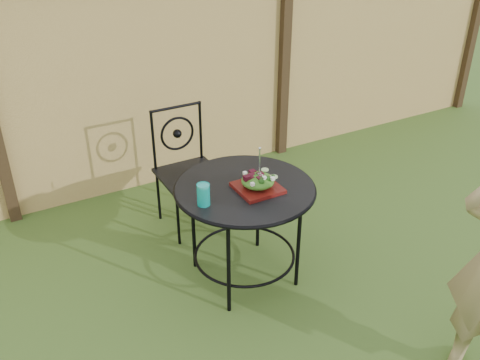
{
  "coord_description": "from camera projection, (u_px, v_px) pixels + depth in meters",
  "views": [
    {
      "loc": [
        -1.47,
        -1.99,
        2.44
      ],
      "look_at": [
        -0.01,
        0.65,
        0.75
      ],
      "focal_mm": 40.0,
      "sensor_mm": 36.0,
      "label": 1
    }
  ],
  "objects": [
    {
      "name": "ground",
      "position": [
        292.0,
        329.0,
        3.33
      ],
      "size": [
        60.0,
        60.0,
        0.0
      ],
      "primitive_type": "plane",
      "color": "#274315",
      "rests_on": "ground"
    },
    {
      "name": "patio_table",
      "position": [
        245.0,
        205.0,
        3.5
      ],
      "size": [
        0.92,
        0.92,
        0.72
      ],
      "color": "black",
      "rests_on": "ground"
    },
    {
      "name": "patio_chair",
      "position": [
        187.0,
        166.0,
        4.15
      ],
      "size": [
        0.46,
        0.46,
        0.95
      ],
      "color": "black",
      "rests_on": "ground"
    },
    {
      "name": "fence",
      "position": [
        153.0,
        82.0,
        4.54
      ],
      "size": [
        8.0,
        0.12,
        1.9
      ],
      "color": "#E6C171",
      "rests_on": "ground"
    },
    {
      "name": "fork",
      "position": [
        259.0,
        162.0,
        3.31
      ],
      "size": [
        0.01,
        0.01,
        0.18
      ],
      "primitive_type": "cylinder",
      "color": "silver",
      "rests_on": "salad"
    },
    {
      "name": "salad_plate",
      "position": [
        258.0,
        188.0,
        3.4
      ],
      "size": [
        0.27,
        0.27,
        0.02
      ],
      "primitive_type": "cube",
      "color": "#4C0A0B",
      "rests_on": "patio_table"
    },
    {
      "name": "salad",
      "position": [
        258.0,
        181.0,
        3.37
      ],
      "size": [
        0.21,
        0.21,
        0.08
      ],
      "primitive_type": "ellipsoid",
      "color": "#235614",
      "rests_on": "salad_plate"
    },
    {
      "name": "drinking_glass",
      "position": [
        203.0,
        195.0,
        3.21
      ],
      "size": [
        0.08,
        0.08,
        0.14
      ],
      "primitive_type": "cylinder",
      "color": "#0EA296",
      "rests_on": "patio_table"
    }
  ]
}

